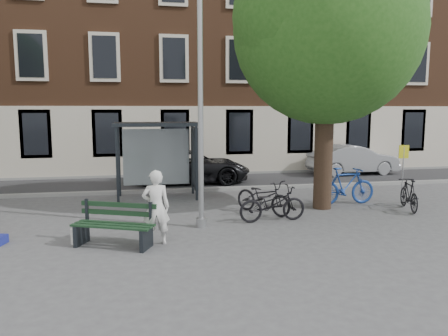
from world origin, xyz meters
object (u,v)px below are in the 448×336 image
painter (156,207)px  car_silver (353,160)px  car_dark (192,167)px  lamppost (201,121)px  bike_d (409,194)px  bench (114,227)px  notice_sign (403,161)px  bike_a (272,204)px  bike_c (263,197)px  bike_b (346,186)px  bus_shelter (168,143)px

painter → car_silver: painter is taller
car_dark → lamppost: bearing=180.0°
bike_d → car_silver: (1.80, 7.18, 0.21)m
bench → notice_sign: size_ratio=1.01×
bike_a → bike_d: bearing=-86.9°
bike_a → notice_sign: size_ratio=0.99×
lamppost → painter: size_ratio=3.56×
bike_a → bike_c: size_ratio=0.98×
bench → bike_d: bike_d is taller
bike_a → bike_b: size_ratio=0.93×
bench → bike_d: 8.86m
bike_a → car_dark: bearing=8.4°
car_silver → bike_a: bearing=137.2°
bench → bike_b: bike_b is taller
car_dark → bus_shelter: bearing=162.9°
bench → bike_a: bearing=42.5°
car_silver → bike_c: bearing=133.6°
bus_shelter → bench: bus_shelter is taller
painter → car_silver: size_ratio=0.41×
car_dark → notice_sign: (6.37, -5.25, 0.71)m
bench → bike_b: size_ratio=0.95×
bike_b → bike_c: size_ratio=1.05×
bike_a → notice_sign: bearing=-76.3°
bike_b → car_silver: size_ratio=0.48×
bench → bike_b: bearing=46.8°
painter → lamppost: bearing=-133.4°
lamppost → notice_sign: 7.26m
bench → car_silver: size_ratio=0.46×
bus_shelter → bike_d: bus_shelter is taller
painter → bike_b: 6.89m
lamppost → bus_shelter: (-0.61, 4.11, -0.87)m
bus_shelter → painter: (-0.59, -5.34, -1.06)m
painter → bench: bearing=-0.7°
painter → bike_c: 4.01m
car_silver → car_dark: bearing=93.2°
painter → bike_a: size_ratio=0.91×
bus_shelter → bike_b: 6.13m
painter → notice_sign: (8.10, 3.00, 0.52)m
lamppost → car_dark: bearing=85.7°
bench → notice_sign: 9.56m
bus_shelter → painter: size_ratio=1.66×
painter → car_dark: bearing=-101.1°
bike_b → bike_d: 1.90m
bike_c → painter: bearing=179.4°
painter → notice_sign: bearing=-158.9°
bike_b → bike_d: (1.55, -1.09, -0.12)m
lamppost → car_dark: lamppost is taller
bench → bike_b: 7.72m
bike_c → notice_sign: notice_sign is taller
bench → car_dark: (2.67, 8.23, 0.24)m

